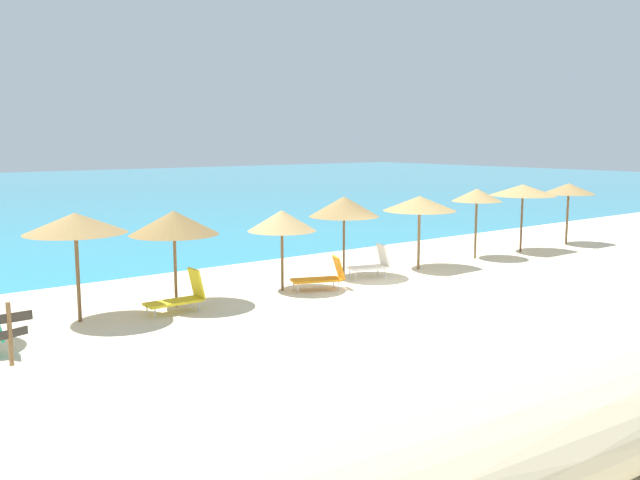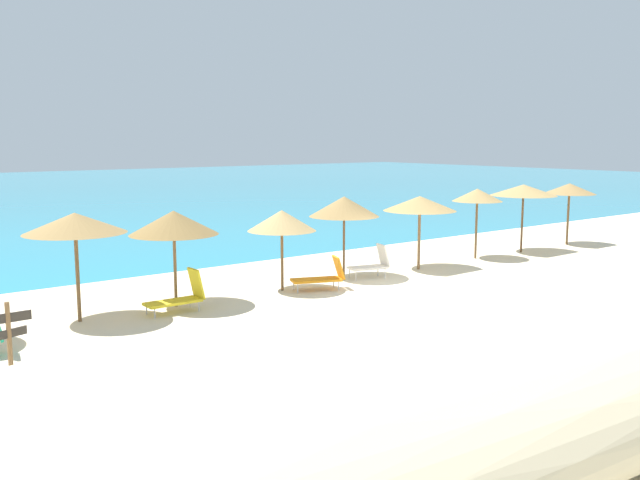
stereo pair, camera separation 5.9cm
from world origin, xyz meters
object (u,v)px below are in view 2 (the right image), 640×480
lounge_chair_1 (322,276)px  beach_umbrella_1 (75,223)px  wooden_signpost (9,337)px  cooler_box (638,256)px  lounge_chair_0 (180,296)px  beach_umbrella_5 (420,204)px  beach_umbrella_6 (477,195)px  beach_umbrella_2 (174,223)px  lounge_chair_2 (373,264)px  beach_umbrella_3 (282,221)px  beach_umbrella_7 (523,190)px  beach_umbrella_4 (344,207)px  beach_umbrella_8 (569,189)px

lounge_chair_1 → beach_umbrella_1: bearing=105.1°
wooden_signpost → cooler_box: size_ratio=3.63×
lounge_chair_0 → beach_umbrella_5: bearing=-87.4°
beach_umbrella_6 → lounge_chair_1: bearing=-174.5°
beach_umbrella_2 → lounge_chair_2: beach_umbrella_2 is taller
lounge_chair_0 → lounge_chair_1: 4.71m
beach_umbrella_3 → beach_umbrella_7: size_ratio=0.89×
cooler_box → lounge_chair_0: bearing=169.0°
beach_umbrella_2 → beach_umbrella_5: beach_umbrella_2 is taller
beach_umbrella_2 → beach_umbrella_7: beach_umbrella_7 is taller
lounge_chair_0 → beach_umbrella_7: bearing=-88.1°
beach_umbrella_1 → beach_umbrella_4: size_ratio=1.02×
lounge_chair_0 → lounge_chair_2: 7.17m
lounge_chair_2 → wooden_signpost: 12.85m
beach_umbrella_1 → lounge_chair_2: (9.68, -0.45, -2.05)m
beach_umbrella_2 → beach_umbrella_4: size_ratio=0.98×
beach_umbrella_5 → lounge_chair_0: bearing=-177.9°
beach_umbrella_5 → lounge_chair_2: beach_umbrella_5 is taller
beach_umbrella_2 → beach_umbrella_5: (9.35, -0.26, 0.01)m
beach_umbrella_1 → beach_umbrella_6: (15.42, -0.08, -0.06)m
lounge_chair_0 → cooler_box: 18.07m
beach_umbrella_6 → lounge_chair_1: size_ratio=1.57×
cooler_box → beach_umbrella_6: bearing=140.3°
beach_umbrella_2 → beach_umbrella_3: bearing=-2.2°
lounge_chair_0 → cooler_box: size_ratio=3.45×
lounge_chair_0 → wooden_signpost: size_ratio=0.95×
beach_umbrella_3 → beach_umbrella_7: 11.89m
beach_umbrella_4 → beach_umbrella_6: beach_umbrella_4 is taller
beach_umbrella_8 → lounge_chair_1: (-14.20, -0.64, -2.04)m
lounge_chair_1 → cooler_box: size_ratio=3.79×
beach_umbrella_5 → wooden_signpost: beach_umbrella_5 is taller
beach_umbrella_1 → lounge_chair_2: beach_umbrella_1 is taller
beach_umbrella_4 → beach_umbrella_5: size_ratio=1.04×
wooden_signpost → beach_umbrella_1: bearing=55.0°
beach_umbrella_6 → lounge_chair_2: (-5.74, -0.37, -1.98)m
beach_umbrella_8 → lounge_chair_0: bearing=-178.7°
beach_umbrella_1 → beach_umbrella_5: 12.03m
beach_umbrella_7 → lounge_chair_0: size_ratio=1.76×
beach_umbrella_5 → lounge_chair_2: size_ratio=1.80×
beach_umbrella_8 → lounge_chair_0: (-18.91, -0.43, -2.03)m
lounge_chair_2 → wooden_signpost: size_ratio=0.88×
beach_umbrella_8 → lounge_chair_1: 14.36m
beach_umbrella_4 → lounge_chair_2: beach_umbrella_4 is taller
lounge_chair_0 → lounge_chair_2: bearing=-87.9°
beach_umbrella_6 → lounge_chair_1: beach_umbrella_6 is taller
beach_umbrella_5 → wooden_signpost: (-14.67, -3.76, -1.36)m
beach_umbrella_1 → lounge_chair_0: bearing=-14.7°
cooler_box → lounge_chair_1: bearing=166.1°
beach_umbrella_1 → wooden_signpost: size_ratio=1.68×
beach_umbrella_4 → cooler_box: (11.32, -4.26, -2.26)m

